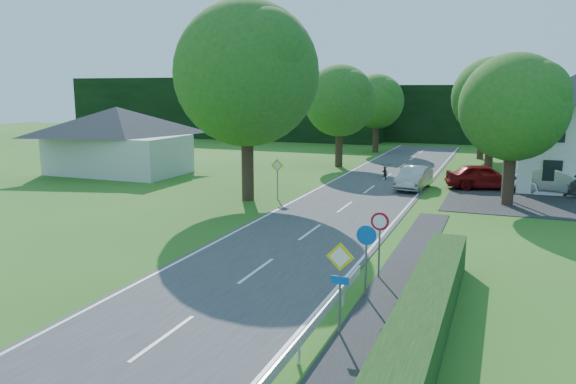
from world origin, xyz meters
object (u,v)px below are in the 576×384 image
at_px(motorcycle, 385,171).
at_px(parked_car_red, 483,176).
at_px(streetlight, 504,125).
at_px(moving_car, 414,178).
at_px(parked_car_silver_a, 557,181).
at_px(parasol, 509,174).

xyz_separation_m(motorcycle, parked_car_red, (6.95, -2.04, 0.27)).
height_order(streetlight, motorcycle, streetlight).
relative_size(streetlight, moving_car, 1.77).
xyz_separation_m(moving_car, parked_car_red, (4.27, 1.76, 0.07)).
bearing_deg(parked_car_silver_a, motorcycle, 82.44).
relative_size(moving_car, parked_car_silver_a, 0.91).
bearing_deg(moving_car, parked_car_red, 27.45).
xyz_separation_m(streetlight, parasol, (0.51, 4.16, -3.53)).
bearing_deg(parasol, parked_car_silver_a, -26.80).
height_order(parked_car_red, parasol, parasol).
xyz_separation_m(moving_car, parked_car_silver_a, (8.67, 1.51, 0.07)).
bearing_deg(streetlight, parasol, 83.00).
bearing_deg(moving_car, motorcycle, 130.25).
height_order(streetlight, parked_car_red, streetlight).
bearing_deg(parked_car_red, parked_car_silver_a, -109.97).
relative_size(motorcycle, parked_car_red, 0.44).
xyz_separation_m(streetlight, motorcycle, (-8.05, 5.04, -3.87)).
relative_size(moving_car, parasol, 2.28).
xyz_separation_m(moving_car, motorcycle, (-2.69, 3.80, -0.19)).
relative_size(streetlight, parasol, 4.03).
bearing_deg(parasol, streetlight, -97.00).
bearing_deg(streetlight, motorcycle, 147.94).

